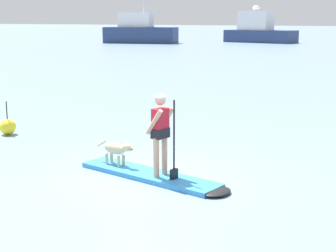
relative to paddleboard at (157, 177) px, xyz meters
name	(u,v)px	position (x,y,z in m)	size (l,w,h in m)	color
ground_plane	(149,177)	(-0.22, 0.06, -0.05)	(400.00, 400.00, 0.00)	gray
paddleboard	(157,177)	(0.00, 0.00, 0.00)	(3.64, 1.60, 0.10)	#338CD8
person_paddler	(161,129)	(0.10, -0.03, 1.02)	(0.66, 0.56, 1.68)	tan
dog	(117,149)	(-1.11, 0.30, 0.41)	(1.05, 0.39, 0.54)	#CCB78C
moored_boat_center	(140,31)	(-26.12, 51.37, 1.46)	(9.64, 4.68, 12.89)	navy
moored_boat_far_port	(259,31)	(-12.55, 59.35, 1.48)	(9.84, 5.50, 4.77)	navy
marker_buoy	(8,127)	(-5.63, 2.09, 0.18)	(0.45, 0.45, 0.95)	yellow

